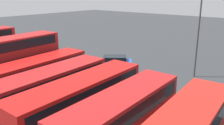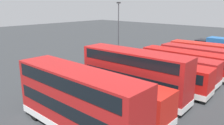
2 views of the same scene
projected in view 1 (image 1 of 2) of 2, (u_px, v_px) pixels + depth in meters
ground_plane at (113, 71)px, 27.98m from camera, size 140.00×140.00×0.00m
bus_single_deck_second at (122, 114)px, 14.74m from camera, size 2.85×10.26×2.95m
bus_single_deck_third at (81, 97)px, 17.06m from camera, size 2.89×11.33×2.95m
bus_single_deck_fourth at (51, 86)px, 19.13m from camera, size 2.99×10.53×2.95m
bus_single_deck_fifth at (30, 76)px, 21.45m from camera, size 3.30×11.88×2.95m
bus_double_decker_sixth at (8, 60)px, 23.42m from camera, size 3.12×10.86×4.55m
car_hatchback_silver at (114, 62)px, 28.92m from camera, size 4.65×4.21×1.43m
lamp_post_tall at (199, 28)px, 24.50m from camera, size 0.70×0.30×9.02m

